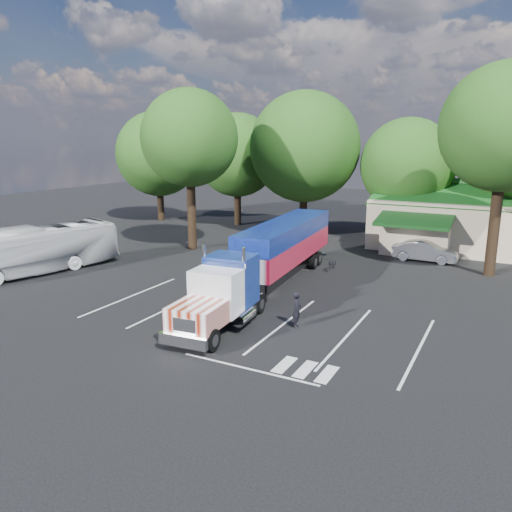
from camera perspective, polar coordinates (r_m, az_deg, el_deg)
The scene contains 12 objects.
ground at distance 31.00m, azimuth 2.40°, elevation -3.27°, with size 120.00×120.00×0.00m, color black.
tree_row_a at distance 55.55m, azimuth -11.08°, elevation 11.37°, with size 9.00×9.00×11.68m.
tree_row_b at distance 51.55m, azimuth -2.16°, elevation 11.43°, with size 8.40×8.40×11.35m.
tree_row_c at distance 46.56m, azimuth 5.59°, elevation 12.28°, with size 10.00×10.00×13.05m.
tree_row_d at distance 45.26m, azimuth 16.95°, elevation 9.91°, with size 8.00×8.00×10.60m.
tree_near_left at distance 40.22m, azimuth -7.62°, elevation 13.17°, with size 7.60×7.60×12.65m.
tree_near_right at distance 35.38m, azimuth 26.59°, elevation 12.96°, with size 8.00×8.00×13.50m.
semi_truck at distance 29.53m, azimuth 1.80°, elevation 0.33°, with size 3.98×18.81×3.91m.
woman at distance 24.00m, azimuth 4.69°, elevation -6.13°, with size 0.64×0.42×1.77m, color black.
bicycle at distance 34.67m, azimuth 8.62°, elevation -0.92°, with size 0.54×1.56×0.82m, color black.
tour_bus at distance 36.29m, azimuth -24.10°, elevation 0.60°, with size 2.67×11.39×3.17m, color silver.
silver_sedan at distance 38.65m, azimuth 18.73°, elevation 0.53°, with size 1.60×4.60×1.52m, color #929499.
Camera 1 is at (12.69, -26.85, 8.88)m, focal length 35.00 mm.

